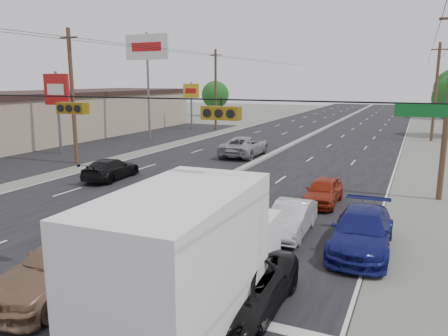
{
  "coord_description": "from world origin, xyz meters",
  "views": [
    {
      "loc": [
        11.23,
        -10.36,
        6.3
      ],
      "look_at": [
        2.95,
        8.1,
        2.2
      ],
      "focal_mm": 35.0,
      "sensor_mm": 36.0,
      "label": 1
    }
  ],
  "objects": [
    {
      "name": "parking_lot",
      "position": [
        -17.0,
        25.0,
        0.0
      ],
      "size": [
        10.0,
        42.0,
        0.02
      ],
      "primitive_type": "cube",
      "color": "black",
      "rests_on": "ground"
    },
    {
      "name": "strip_mall",
      "position": [
        -26.0,
        25.0,
        2.3
      ],
      "size": [
        12.0,
        42.0,
        4.6
      ],
      "primitive_type": "cube",
      "color": "tan",
      "rests_on": "ground"
    },
    {
      "name": "pole_sign_mid",
      "position": [
        -17.0,
        18.0,
        5.11
      ],
      "size": [
        2.6,
        0.25,
        7.0
      ],
      "color": "slate",
      "rests_on": "ground"
    },
    {
      "name": "utility_pole_left_c",
      "position": [
        -12.5,
        40.0,
        5.11
      ],
      "size": [
        1.6,
        0.3,
        10.0
      ],
      "color": "#422D1E",
      "rests_on": "ground"
    },
    {
      "name": "ground",
      "position": [
        0.0,
        0.0,
        0.0
      ],
      "size": [
        200.0,
        200.0,
        0.0
      ],
      "primitive_type": "plane",
      "color": "#606356",
      "rests_on": "ground"
    },
    {
      "name": "pole_sign_billboard",
      "position": [
        -14.5,
        28.0,
        8.87
      ],
      "size": [
        5.0,
        0.25,
        11.0
      ],
      "color": "slate",
      "rests_on": "ground"
    },
    {
      "name": "box_truck",
      "position": [
        6.4,
        -1.52,
        1.97
      ],
      "size": [
        2.95,
        7.66,
        3.84
      ],
      "rotation": [
        0.0,
        0.0,
        0.04
      ],
      "color": "black",
      "rests_on": "ground"
    },
    {
      "name": "utility_pole_left_b",
      "position": [
        -12.5,
        15.0,
        5.11
      ],
      "size": [
        1.6,
        0.3,
        10.0
      ],
      "color": "#422D1E",
      "rests_on": "ground"
    },
    {
      "name": "queue_car_e",
      "position": [
        7.0,
        11.54,
        0.67
      ],
      "size": [
        1.6,
        3.96,
        1.35
      ],
      "primitive_type": "imported",
      "rotation": [
        0.0,
        0.0,
        0.0
      ],
      "color": "maroon",
      "rests_on": "ground"
    },
    {
      "name": "tan_sedan",
      "position": [
        1.92,
        -0.87,
        0.83
      ],
      "size": [
        2.51,
        5.79,
        1.66
      ],
      "primitive_type": "imported",
      "rotation": [
        0.0,
        0.0,
        -0.03
      ],
      "color": "brown",
      "rests_on": "ground"
    },
    {
      "name": "traffic_signals",
      "position": [
        1.4,
        0.0,
        5.49
      ],
      "size": [
        25.0,
        0.3,
        0.54
      ],
      "color": "black",
      "rests_on": "ground"
    },
    {
      "name": "utility_pole_right_b",
      "position": [
        12.5,
        15.0,
        5.11
      ],
      "size": [
        1.6,
        0.3,
        10.0
      ],
      "color": "#422D1E",
      "rests_on": "ground"
    },
    {
      "name": "queue_car_d",
      "position": [
        9.6,
        5.82,
        0.76
      ],
      "size": [
        2.24,
        5.26,
        1.51
      ],
      "primitive_type": "imported",
      "rotation": [
        0.0,
        0.0,
        0.02
      ],
      "color": "navy",
      "rests_on": "ground"
    },
    {
      "name": "oncoming_far",
      "position": [
        -1.99,
        23.33,
        0.83
      ],
      "size": [
        2.83,
        5.99,
        1.65
      ],
      "primitive_type": "imported",
      "rotation": [
        0.0,
        0.0,
        3.16
      ],
      "color": "#919398",
      "rests_on": "ground"
    },
    {
      "name": "queue_car_b",
      "position": [
        6.7,
        6.46,
        0.67
      ],
      "size": [
        1.49,
        4.08,
        1.34
      ],
      "primitive_type": "imported",
      "rotation": [
        0.0,
        0.0,
        0.02
      ],
      "color": "silver",
      "rests_on": "ground"
    },
    {
      "name": "utility_pole_right_c",
      "position": [
        12.5,
        40.0,
        5.11
      ],
      "size": [
        1.6,
        0.3,
        10.0
      ],
      "color": "#422D1E",
      "rests_on": "ground"
    },
    {
      "name": "pole_sign_far",
      "position": [
        -16.0,
        40.0,
        4.41
      ],
      "size": [
        2.2,
        0.25,
        6.0
      ],
      "color": "slate",
      "rests_on": "ground"
    },
    {
      "name": "road_surface",
      "position": [
        0.0,
        30.0,
        0.0
      ],
      "size": [
        20.0,
        160.0,
        0.02
      ],
      "primitive_type": "cube",
      "color": "black",
      "rests_on": "ground"
    },
    {
      "name": "oncoming_near",
      "position": [
        -6.62,
        11.7,
        0.67
      ],
      "size": [
        2.19,
        4.74,
        1.34
      ],
      "primitive_type": "imported",
      "rotation": [
        0.0,
        0.0,
        3.21
      ],
      "color": "black",
      "rests_on": "ground"
    },
    {
      "name": "tree_left_far",
      "position": [
        -22.0,
        60.0,
        3.72
      ],
      "size": [
        4.8,
        4.8,
        6.12
      ],
      "color": "#382619",
      "rests_on": "ground"
    },
    {
      "name": "red_sedan",
      "position": [
        2.79,
        4.58,
        0.69
      ],
      "size": [
        1.77,
        4.28,
        1.38
      ],
      "primitive_type": "imported",
      "rotation": [
        0.0,
        0.0,
        0.07
      ],
      "color": "#AA0A0B",
      "rests_on": "ground"
    },
    {
      "name": "center_median",
      "position": [
        0.0,
        30.0,
        0.1
      ],
      "size": [
        0.5,
        160.0,
        0.2
      ],
      "primitive_type": "cube",
      "color": "gray",
      "rests_on": "ground"
    },
    {
      "name": "black_suv",
      "position": [
        7.0,
        -0.49,
        0.77
      ],
      "size": [
        2.64,
        5.58,
        1.54
      ],
      "primitive_type": "imported",
      "rotation": [
        0.0,
        0.0,
        0.02
      ],
      "color": "black",
      "rests_on": "ground"
    },
    {
      "name": "queue_car_a",
      "position": [
        1.4,
        10.88,
        0.66
      ],
      "size": [
        1.57,
        3.9,
        1.33
      ],
      "primitive_type": "imported",
      "rotation": [
        0.0,
        0.0,
        -0.0
      ],
      "color": "black",
      "rests_on": "ground"
    }
  ]
}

